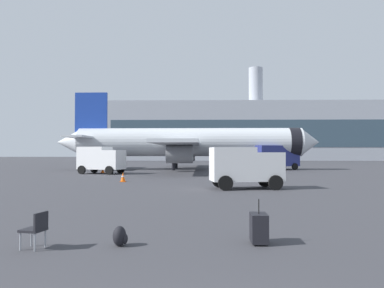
# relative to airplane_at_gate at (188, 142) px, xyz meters

# --- Properties ---
(airplane_at_gate) EXTENTS (35.63, 32.05, 10.50)m
(airplane_at_gate) POSITION_rel_airplane_at_gate_xyz_m (0.00, 0.00, 0.00)
(airplane_at_gate) COLOR silver
(airplane_at_gate) RESTS_ON ground
(service_truck) EXTENTS (5.24, 3.71, 2.90)m
(service_truck) POSITION_rel_airplane_at_gate_xyz_m (-9.04, -10.33, -2.05)
(service_truck) COLOR white
(service_truck) RESTS_ON ground
(fuel_truck) EXTENTS (6.46, 4.64, 3.20)m
(fuel_truck) POSITION_rel_airplane_at_gate_xyz_m (11.59, -0.99, -1.88)
(fuel_truck) COLOR navy
(fuel_truck) RESTS_ON ground
(cargo_van) EXTENTS (4.62, 2.82, 2.60)m
(cargo_van) POSITION_rel_airplane_at_gate_xyz_m (4.43, -26.35, -2.21)
(cargo_van) COLOR white
(cargo_van) RESTS_ON ground
(safety_cone_near) EXTENTS (0.44, 0.44, 0.62)m
(safety_cone_near) POSITION_rel_airplane_at_gate_xyz_m (-9.32, -8.54, -3.35)
(safety_cone_near) COLOR #F2590C
(safety_cone_near) RESTS_ON ground
(safety_cone_mid) EXTENTS (0.44, 0.44, 0.74)m
(safety_cone_mid) POSITION_rel_airplane_at_gate_xyz_m (-4.39, -21.07, -3.29)
(safety_cone_mid) COLOR #F2590C
(safety_cone_mid) RESTS_ON ground
(rolling_suitcase) EXTENTS (0.41, 0.65, 1.10)m
(rolling_suitcase) POSITION_rel_airplane_at_gate_xyz_m (3.03, -40.18, -3.27)
(rolling_suitcase) COLOR black
(rolling_suitcase) RESTS_ON ground
(traveller_backpack) EXTENTS (0.36, 0.40, 0.48)m
(traveller_backpack) POSITION_rel_airplane_at_gate_xyz_m (-0.37, -40.49, -3.42)
(traveller_backpack) COLOR black
(traveller_backpack) RESTS_ON ground
(gate_chair) EXTENTS (0.57, 0.57, 0.86)m
(gate_chair) POSITION_rel_airplane_at_gate_xyz_m (-2.28, -40.80, -3.16)
(gate_chair) COLOR black
(gate_chair) RESTS_ON ground
(terminal_building) EXTENTS (91.81, 24.03, 29.32)m
(terminal_building) POSITION_rel_airplane_at_gate_xyz_m (19.71, 66.36, 5.09)
(terminal_building) COLOR #9EA3AD
(terminal_building) RESTS_ON ground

